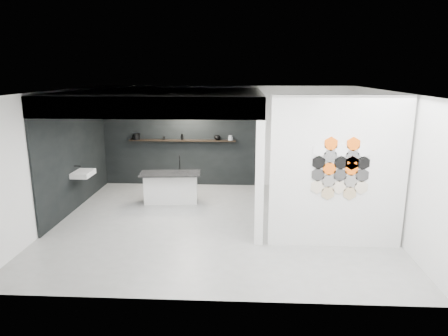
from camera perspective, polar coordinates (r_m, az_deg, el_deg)
floor at (r=8.71m, az=-0.76°, el=-7.87°), size 7.00×6.00×0.01m
partition_panel at (r=7.50m, az=15.92°, el=-0.70°), size 2.45×0.15×2.80m
bay_clad_back at (r=11.38m, az=-6.38°, el=3.41°), size 4.40×0.04×2.35m
bay_clad_left at (r=10.12m, az=-20.41°, el=1.32°), size 0.04×4.00×2.35m
bulkhead at (r=9.28m, az=-8.56°, el=9.57°), size 4.40×4.00×0.40m
corner_column at (r=7.37m, az=5.09°, el=-2.28°), size 0.16×0.16×2.35m
fascia_beam at (r=7.41m, az=-11.48°, el=8.43°), size 4.40×0.16×0.40m
wall_basin at (r=9.93m, az=-19.48°, el=-0.76°), size 0.40×0.60×0.12m
display_shelf at (r=11.24m, az=-5.98°, el=3.93°), size 3.00×0.15×0.04m
kitchen_island at (r=9.99m, az=-7.58°, el=-2.68°), size 1.51×0.77×1.17m
stockpot at (r=11.49m, az=-12.43°, el=4.42°), size 0.26×0.26×0.17m
kettle at (r=11.11m, az=-0.98°, el=4.38°), size 0.21×0.21×0.15m
glass_bowl at (r=11.10m, az=0.93°, el=4.23°), size 0.13×0.13×0.09m
glass_vase at (r=11.10m, az=0.93°, el=4.35°), size 0.11×0.11×0.14m
bottle_dark at (r=11.22m, az=-6.00°, el=4.44°), size 0.07×0.07×0.16m
utensil_cup at (r=11.32m, az=-8.59°, el=4.25°), size 0.09×0.09×0.09m
hex_tile_cluster at (r=7.40m, az=16.37°, el=-0.08°), size 1.04×0.02×1.16m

